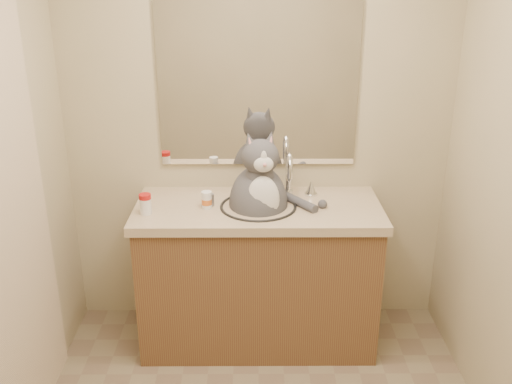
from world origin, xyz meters
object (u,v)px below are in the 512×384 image
cat (259,198)px  pill_bottle_redcap (145,204)px  grey_canister (210,200)px  pill_bottle_orange (207,200)px

cat → pill_bottle_redcap: (-0.60, -0.10, 0.01)m
pill_bottle_redcap → grey_canister: size_ratio=1.66×
cat → grey_canister: bearing=167.0°
pill_bottle_orange → grey_canister: bearing=68.0°
pill_bottle_redcap → cat: bearing=9.9°
pill_bottle_orange → grey_canister: 0.04m
pill_bottle_redcap → grey_canister: (0.33, 0.11, -0.02)m
cat → pill_bottle_redcap: 0.61m
pill_bottle_redcap → pill_bottle_orange: 0.32m
pill_bottle_orange → grey_canister: (0.02, 0.04, -0.01)m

